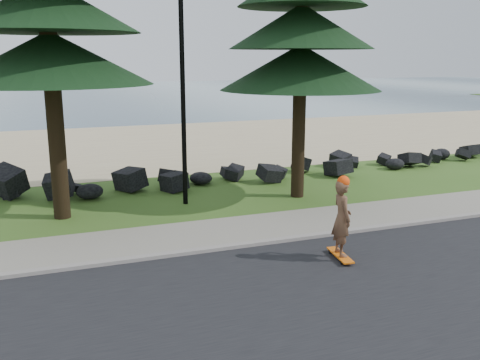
{
  "coord_description": "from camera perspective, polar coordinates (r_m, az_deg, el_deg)",
  "views": [
    {
      "loc": [
        -3.85,
        -11.75,
        4.29
      ],
      "look_at": [
        0.54,
        0.0,
        1.37
      ],
      "focal_mm": 40.0,
      "sensor_mm": 36.0,
      "label": 1
    }
  ],
  "objects": [
    {
      "name": "skateboarder",
      "position": [
        11.58,
        10.81,
        -4.03
      ],
      "size": [
        0.47,
        1.01,
        1.84
      ],
      "rotation": [
        0.0,
        0.0,
        1.43
      ],
      "color": "orange",
      "rests_on": "ground"
    },
    {
      "name": "kerb",
      "position": [
        12.27,
        -0.9,
        -7.13
      ],
      "size": [
        160.0,
        0.2,
        0.1
      ],
      "primitive_type": "cube",
      "color": "gray",
      "rests_on": "ground"
    },
    {
      "name": "ocean",
      "position": [
        63.02,
        -17.13,
        8.62
      ],
      "size": [
        160.0,
        58.0,
        0.01
      ],
      "primitive_type": "cube",
      "color": "#304C5C",
      "rests_on": "ground"
    },
    {
      "name": "seawall_boulders",
      "position": [
        18.29,
        -7.75,
        -0.6
      ],
      "size": [
        60.0,
        2.4,
        1.1
      ],
      "primitive_type": null,
      "color": "black",
      "rests_on": "ground"
    },
    {
      "name": "lamp_post",
      "position": [
        15.44,
        -6.19,
        12.44
      ],
      "size": [
        0.25,
        0.14,
        8.14
      ],
      "color": "black",
      "rests_on": "ground"
    },
    {
      "name": "sidewalk",
      "position": [
        13.26,
        -2.51,
        -5.62
      ],
      "size": [
        160.0,
        2.0,
        0.08
      ],
      "primitive_type": "cube",
      "color": "gray",
      "rests_on": "ground"
    },
    {
      "name": "beach_sand",
      "position": [
        26.88,
        -12.01,
        3.63
      ],
      "size": [
        160.0,
        15.0,
        0.01
      ],
      "primitive_type": "cube",
      "color": "tan",
      "rests_on": "ground"
    },
    {
      "name": "road",
      "position": [
        9.26,
        6.84,
        -14.54
      ],
      "size": [
        160.0,
        7.0,
        0.02
      ],
      "primitive_type": "cube",
      "color": "black",
      "rests_on": "ground"
    },
    {
      "name": "ground",
      "position": [
        13.09,
        -2.23,
        -6.05
      ],
      "size": [
        160.0,
        160.0,
        0.0
      ],
      "primitive_type": "plane",
      "color": "#375D1D",
      "rests_on": "ground"
    }
  ]
}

